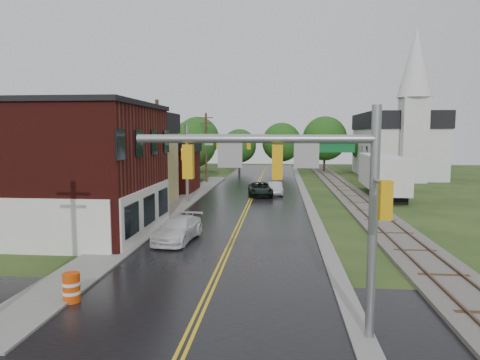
# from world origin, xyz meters

# --- Properties ---
(main_road) EXTENTS (10.00, 90.00, 0.02)m
(main_road) POSITION_xyz_m (0.00, 30.00, 0.00)
(main_road) COLOR black
(main_road) RESTS_ON ground
(cross_road) EXTENTS (60.00, 9.00, 0.02)m
(cross_road) POSITION_xyz_m (0.00, 2.00, 0.00)
(cross_road) COLOR black
(cross_road) RESTS_ON ground
(curb_right) EXTENTS (0.80, 70.00, 0.12)m
(curb_right) POSITION_xyz_m (5.40, 35.00, 0.00)
(curb_right) COLOR gray
(curb_right) RESTS_ON ground
(sidewalk_left) EXTENTS (2.40, 50.00, 0.12)m
(sidewalk_left) POSITION_xyz_m (-6.20, 25.00, 0.00)
(sidewalk_left) COLOR gray
(sidewalk_left) RESTS_ON ground
(brick_building) EXTENTS (14.30, 10.30, 8.30)m
(brick_building) POSITION_xyz_m (-12.48, 15.00, 4.15)
(brick_building) COLOR #48120F
(brick_building) RESTS_ON ground
(yellow_house) EXTENTS (8.00, 7.00, 6.40)m
(yellow_house) POSITION_xyz_m (-11.00, 26.00, 3.20)
(yellow_house) COLOR tan
(yellow_house) RESTS_ON ground
(darkred_building) EXTENTS (7.00, 6.00, 4.40)m
(darkred_building) POSITION_xyz_m (-10.00, 35.00, 2.20)
(darkred_building) COLOR #3F0F0C
(darkred_building) RESTS_ON ground
(church) EXTENTS (10.40, 18.40, 20.00)m
(church) POSITION_xyz_m (20.00, 53.74, 5.83)
(church) COLOR silver
(church) RESTS_ON ground
(railroad) EXTENTS (3.20, 80.00, 0.30)m
(railroad) POSITION_xyz_m (10.00, 35.00, 0.11)
(railroad) COLOR #59544C
(railroad) RESTS_ON ground
(traffic_signal_near) EXTENTS (7.34, 0.30, 7.20)m
(traffic_signal_near) POSITION_xyz_m (3.47, 2.00, 4.97)
(traffic_signal_near) COLOR gray
(traffic_signal_near) RESTS_ON ground
(traffic_signal_far) EXTENTS (7.34, 0.43, 7.20)m
(traffic_signal_far) POSITION_xyz_m (-3.47, 27.00, 4.97)
(traffic_signal_far) COLOR gray
(traffic_signal_far) RESTS_ON ground
(utility_pole_b) EXTENTS (1.80, 0.28, 9.00)m
(utility_pole_b) POSITION_xyz_m (-6.80, 22.00, 4.72)
(utility_pole_b) COLOR #382616
(utility_pole_b) RESTS_ON ground
(utility_pole_c) EXTENTS (1.80, 0.28, 9.00)m
(utility_pole_c) POSITION_xyz_m (-6.80, 44.00, 4.72)
(utility_pole_c) COLOR #382616
(utility_pole_c) RESTS_ON ground
(tree_left_a) EXTENTS (6.80, 6.80, 8.67)m
(tree_left_a) POSITION_xyz_m (-19.85, 21.90, 5.11)
(tree_left_a) COLOR black
(tree_left_a) RESTS_ON ground
(tree_left_b) EXTENTS (7.60, 7.60, 9.69)m
(tree_left_b) POSITION_xyz_m (-17.85, 31.90, 5.72)
(tree_left_b) COLOR black
(tree_left_b) RESTS_ON ground
(tree_left_c) EXTENTS (6.00, 6.00, 7.65)m
(tree_left_c) POSITION_xyz_m (-13.85, 39.90, 4.51)
(tree_left_c) COLOR black
(tree_left_c) RESTS_ON ground
(tree_left_e) EXTENTS (6.40, 6.40, 8.16)m
(tree_left_e) POSITION_xyz_m (-8.85, 45.90, 4.81)
(tree_left_e) COLOR black
(tree_left_e) RESTS_ON ground
(suv_dark) EXTENTS (2.90, 5.26, 1.40)m
(suv_dark) POSITION_xyz_m (0.80, 32.42, 0.70)
(suv_dark) COLOR black
(suv_dark) RESTS_ON ground
(sedan_silver) EXTENTS (1.69, 4.12, 1.33)m
(sedan_silver) POSITION_xyz_m (2.30, 33.51, 0.66)
(sedan_silver) COLOR #ADAEB2
(sedan_silver) RESTS_ON ground
(pickup_white) EXTENTS (2.50, 5.01, 1.40)m
(pickup_white) POSITION_xyz_m (-3.20, 13.52, 0.70)
(pickup_white) COLOR silver
(pickup_white) RESTS_ON ground
(semi_trailer) EXTENTS (3.51, 13.49, 4.14)m
(semi_trailer) POSITION_xyz_m (13.19, 33.56, 2.44)
(semi_trailer) COLOR black
(semi_trailer) RESTS_ON ground
(construction_barrel) EXTENTS (0.70, 0.70, 1.13)m
(construction_barrel) POSITION_xyz_m (-5.00, 4.00, 0.57)
(construction_barrel) COLOR #CE4009
(construction_barrel) RESTS_ON ground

